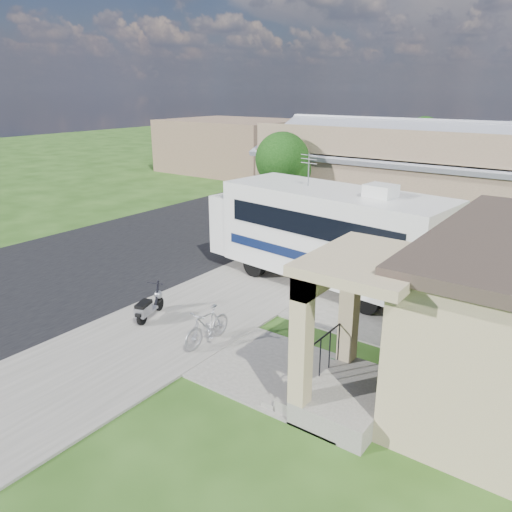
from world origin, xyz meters
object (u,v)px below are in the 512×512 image
Objects in this scene: scooter at (148,307)px; bicycle at (207,328)px; motorhome at (325,231)px; garden_hose at (330,367)px; van at (334,177)px; shrub at (434,303)px; pickup_truck at (282,195)px.

scooter reaches higher than bicycle.
motorhome is 6.17× the size of scooter.
motorhome reaches higher than garden_hose.
scooter is at bearing -67.76° from van.
van reaches higher than garden_hose.
motorhome is 1.52× the size of van.
shrub is 7.20× the size of garden_hose.
motorhome is at bearing -54.66° from van.
pickup_truck is (-6.67, 13.63, 0.39)m from bicycle.
garden_hose is (9.83, -12.85, -0.79)m from pickup_truck.
garden_hose is at bearing -52.62° from motorhome.
van is (-7.49, 15.08, -1.02)m from motorhome.
scooter is at bearing 178.33° from bicycle.
garden_hose is (-1.68, -1.95, -1.38)m from shrub.
shrub reaches higher than bicycle.
scooter reaches higher than garden_hose.
motorhome is 10.68m from pickup_truck.
scooter is at bearing -108.72° from motorhome.
bicycle is (-4.84, -2.74, -0.98)m from shrub.
pickup_truck is at bearing 136.58° from shrub.
van is at bearing -83.35° from pickup_truck.
bicycle is 0.26× the size of pickup_truck.
shrub is at bearing -47.24° from van.
van is (-12.02, 17.95, -0.65)m from shrub.
garden_hose is at bearing -53.59° from van.
pickup_truck is 7.08m from van.
van reaches higher than scooter.
pickup_truck reaches higher than van.
shrub is at bearing 1.61° from scooter.
motorhome is 21.57× the size of garden_hose.
bicycle is (2.32, -0.10, 0.06)m from scooter.
bicycle is at bearing 118.58° from pickup_truck.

